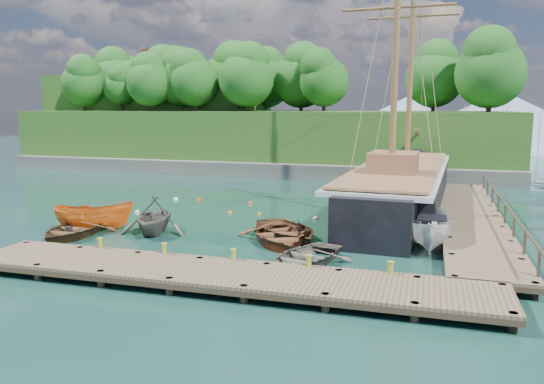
{
  "coord_description": "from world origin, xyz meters",
  "views": [
    {
      "loc": [
        9.14,
        -23.81,
        6.53
      ],
      "look_at": [
        1.19,
        2.87,
        2.0
      ],
      "focal_mm": 35.0,
      "sensor_mm": 36.0,
      "label": 1
    }
  ],
  "objects_px": {
    "rowboat_3": "(304,264)",
    "schooner": "(399,191)",
    "rowboat_4": "(287,237)",
    "cabin_boat_white": "(431,248)",
    "rowboat_2": "(278,243)",
    "rowboat_0": "(73,236)",
    "rowboat_1": "(154,233)",
    "motorboat_orange": "(95,230)"
  },
  "relations": [
    {
      "from": "motorboat_orange",
      "to": "schooner",
      "type": "xyz_separation_m",
      "value": [
        15.2,
        10.52,
        1.18
      ]
    },
    {
      "from": "rowboat_0",
      "to": "cabin_boat_white",
      "type": "distance_m",
      "value": 17.63
    },
    {
      "from": "cabin_boat_white",
      "to": "rowboat_4",
      "type": "bearing_deg",
      "value": -178.57
    },
    {
      "from": "rowboat_3",
      "to": "cabin_boat_white",
      "type": "distance_m",
      "value": 6.6
    },
    {
      "from": "rowboat_3",
      "to": "rowboat_1",
      "type": "bearing_deg",
      "value": 179.32
    },
    {
      "from": "schooner",
      "to": "rowboat_1",
      "type": "bearing_deg",
      "value": -135.19
    },
    {
      "from": "rowboat_3",
      "to": "rowboat_4",
      "type": "height_order",
      "value": "rowboat_4"
    },
    {
      "from": "rowboat_0",
      "to": "schooner",
      "type": "xyz_separation_m",
      "value": [
        15.39,
        12.11,
        1.18
      ]
    },
    {
      "from": "rowboat_0",
      "to": "cabin_boat_white",
      "type": "height_order",
      "value": "cabin_boat_white"
    },
    {
      "from": "rowboat_4",
      "to": "cabin_boat_white",
      "type": "relative_size",
      "value": 0.99
    },
    {
      "from": "rowboat_3",
      "to": "motorboat_orange",
      "type": "distance_m",
      "value": 12.51
    },
    {
      "from": "rowboat_0",
      "to": "cabin_boat_white",
      "type": "xyz_separation_m",
      "value": [
        17.4,
        2.89,
        0.0
      ]
    },
    {
      "from": "rowboat_4",
      "to": "rowboat_3",
      "type": "bearing_deg",
      "value": -106.76
    },
    {
      "from": "cabin_boat_white",
      "to": "motorboat_orange",
      "type": "bearing_deg",
      "value": -174.53
    },
    {
      "from": "rowboat_4",
      "to": "cabin_boat_white",
      "type": "xyz_separation_m",
      "value": [
        6.92,
        0.03,
        0.0
      ]
    },
    {
      "from": "rowboat_2",
      "to": "rowboat_3",
      "type": "relative_size",
      "value": 1.16
    },
    {
      "from": "rowboat_2",
      "to": "rowboat_3",
      "type": "distance_m",
      "value": 3.62
    },
    {
      "from": "rowboat_1",
      "to": "rowboat_3",
      "type": "distance_m",
      "value": 9.25
    },
    {
      "from": "rowboat_1",
      "to": "rowboat_3",
      "type": "bearing_deg",
      "value": -33.18
    },
    {
      "from": "rowboat_1",
      "to": "rowboat_2",
      "type": "relative_size",
      "value": 0.78
    },
    {
      "from": "motorboat_orange",
      "to": "schooner",
      "type": "bearing_deg",
      "value": -77.33
    },
    {
      "from": "rowboat_3",
      "to": "rowboat_2",
      "type": "bearing_deg",
      "value": 142.29
    },
    {
      "from": "rowboat_1",
      "to": "cabin_boat_white",
      "type": "height_order",
      "value": "rowboat_1"
    },
    {
      "from": "rowboat_0",
      "to": "rowboat_1",
      "type": "xyz_separation_m",
      "value": [
        3.64,
        1.76,
        0.0
      ]
    },
    {
      "from": "rowboat_3",
      "to": "schooner",
      "type": "distance_m",
      "value": 13.86
    },
    {
      "from": "rowboat_1",
      "to": "rowboat_4",
      "type": "relative_size",
      "value": 0.81
    },
    {
      "from": "rowboat_0",
      "to": "rowboat_3",
      "type": "relative_size",
      "value": 1.05
    },
    {
      "from": "rowboat_3",
      "to": "cabin_boat_white",
      "type": "bearing_deg",
      "value": 59.07
    },
    {
      "from": "rowboat_1",
      "to": "rowboat_3",
      "type": "relative_size",
      "value": 0.91
    },
    {
      "from": "rowboat_0",
      "to": "motorboat_orange",
      "type": "distance_m",
      "value": 1.6
    },
    {
      "from": "rowboat_1",
      "to": "rowboat_2",
      "type": "height_order",
      "value": "rowboat_1"
    },
    {
      "from": "rowboat_3",
      "to": "schooner",
      "type": "height_order",
      "value": "schooner"
    },
    {
      "from": "rowboat_2",
      "to": "rowboat_0",
      "type": "bearing_deg",
      "value": 161.87
    },
    {
      "from": "rowboat_1",
      "to": "rowboat_4",
      "type": "height_order",
      "value": "rowboat_1"
    },
    {
      "from": "rowboat_2",
      "to": "rowboat_3",
      "type": "height_order",
      "value": "rowboat_2"
    },
    {
      "from": "rowboat_0",
      "to": "rowboat_1",
      "type": "height_order",
      "value": "rowboat_1"
    },
    {
      "from": "rowboat_3",
      "to": "motorboat_orange",
      "type": "height_order",
      "value": "motorboat_orange"
    },
    {
      "from": "schooner",
      "to": "motorboat_orange",
      "type": "bearing_deg",
      "value": -141.87
    },
    {
      "from": "rowboat_0",
      "to": "rowboat_3",
      "type": "distance_m",
      "value": 12.42
    },
    {
      "from": "rowboat_1",
      "to": "motorboat_orange",
      "type": "height_order",
      "value": "rowboat_1"
    },
    {
      "from": "rowboat_2",
      "to": "rowboat_3",
      "type": "bearing_deg",
      "value": -83.99
    },
    {
      "from": "rowboat_2",
      "to": "motorboat_orange",
      "type": "relative_size",
      "value": 1.19
    }
  ]
}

